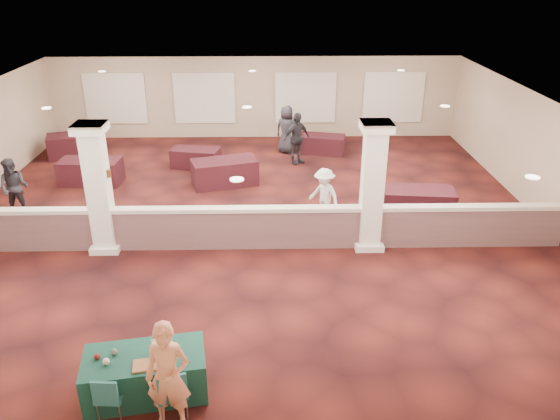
{
  "coord_description": "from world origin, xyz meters",
  "views": [
    {
      "loc": [
        0.55,
        -13.53,
        6.5
      ],
      "look_at": [
        0.79,
        -2.0,
        1.25
      ],
      "focal_mm": 35.0,
      "sensor_mm": 36.0,
      "label": 1
    }
  ],
  "objects_px": {
    "conf_chair_main": "(172,391)",
    "far_table_front_right": "(418,203)",
    "far_table_back_left": "(77,145)",
    "attendee_d": "(287,130)",
    "attendee_c": "(297,138)",
    "attendee_b": "(324,195)",
    "far_table_front_center": "(225,172)",
    "attendee_a": "(14,188)",
    "woman": "(168,377)",
    "conf_chair_side": "(108,394)",
    "far_table_back_right": "(322,144)",
    "far_table_front_left": "(91,171)",
    "far_table_back_center": "(196,158)",
    "near_table": "(146,374)"
  },
  "relations": [
    {
      "from": "far_table_front_center",
      "to": "attendee_b",
      "type": "bearing_deg",
      "value": -43.81
    },
    {
      "from": "conf_chair_main",
      "to": "attendee_c",
      "type": "bearing_deg",
      "value": 58.9
    },
    {
      "from": "far_table_front_left",
      "to": "far_table_back_center",
      "type": "relative_size",
      "value": 1.18
    },
    {
      "from": "conf_chair_side",
      "to": "far_table_back_right",
      "type": "xyz_separation_m",
      "value": [
        4.44,
        12.96,
        -0.15
      ]
    },
    {
      "from": "far_table_front_right",
      "to": "attendee_d",
      "type": "xyz_separation_m",
      "value": [
        -3.49,
        5.68,
        0.48
      ]
    },
    {
      "from": "far_table_front_center",
      "to": "conf_chair_main",
      "type": "bearing_deg",
      "value": -90.51
    },
    {
      "from": "far_table_back_left",
      "to": "conf_chair_main",
      "type": "bearing_deg",
      "value": -66.71
    },
    {
      "from": "conf_chair_main",
      "to": "attendee_d",
      "type": "xyz_separation_m",
      "value": [
        2.16,
        13.06,
        0.33
      ]
    },
    {
      "from": "far_table_front_right",
      "to": "attendee_d",
      "type": "relative_size",
      "value": 1.11
    },
    {
      "from": "near_table",
      "to": "far_table_back_center",
      "type": "distance_m",
      "value": 10.95
    },
    {
      "from": "far_table_front_center",
      "to": "near_table",
      "type": "bearing_deg",
      "value": -93.8
    },
    {
      "from": "attendee_a",
      "to": "far_table_back_center",
      "type": "bearing_deg",
      "value": 41.44
    },
    {
      "from": "far_table_back_center",
      "to": "near_table",
      "type": "bearing_deg",
      "value": -87.38
    },
    {
      "from": "conf_chair_main",
      "to": "attendee_b",
      "type": "height_order",
      "value": "attendee_b"
    },
    {
      "from": "conf_chair_main",
      "to": "far_table_front_right",
      "type": "bearing_deg",
      "value": 33.26
    },
    {
      "from": "conf_chair_side",
      "to": "far_table_back_left",
      "type": "bearing_deg",
      "value": 113.35
    },
    {
      "from": "near_table",
      "to": "far_table_front_center",
      "type": "xyz_separation_m",
      "value": [
        0.62,
        9.28,
        0.03
      ]
    },
    {
      "from": "attendee_a",
      "to": "attendee_c",
      "type": "distance_m",
      "value": 9.04
    },
    {
      "from": "far_table_back_left",
      "to": "far_table_back_right",
      "type": "height_order",
      "value": "far_table_back_left"
    },
    {
      "from": "conf_chair_main",
      "to": "far_table_back_center",
      "type": "bearing_deg",
      "value": 75.79
    },
    {
      "from": "conf_chair_side",
      "to": "far_table_back_center",
      "type": "xyz_separation_m",
      "value": [
        -0.06,
        11.52,
        -0.16
      ]
    },
    {
      "from": "attendee_c",
      "to": "attendee_b",
      "type": "bearing_deg",
      "value": -116.99
    },
    {
      "from": "conf_chair_main",
      "to": "conf_chair_side",
      "type": "height_order",
      "value": "conf_chair_main"
    },
    {
      "from": "far_table_front_center",
      "to": "attendee_c",
      "type": "distance_m",
      "value": 3.14
    },
    {
      "from": "conf_chair_main",
      "to": "attendee_a",
      "type": "bearing_deg",
      "value": 106.62
    },
    {
      "from": "far_table_back_left",
      "to": "attendee_d",
      "type": "bearing_deg",
      "value": 1.59
    },
    {
      "from": "conf_chair_side",
      "to": "attendee_b",
      "type": "xyz_separation_m",
      "value": [
        3.96,
        7.08,
        0.27
      ]
    },
    {
      "from": "woman",
      "to": "far_table_back_right",
      "type": "bearing_deg",
      "value": 77.71
    },
    {
      "from": "far_table_back_left",
      "to": "far_table_back_center",
      "type": "height_order",
      "value": "far_table_back_left"
    },
    {
      "from": "far_table_front_left",
      "to": "attendee_b",
      "type": "bearing_deg",
      "value": -22.61
    },
    {
      "from": "far_table_front_left",
      "to": "attendee_c",
      "type": "height_order",
      "value": "attendee_c"
    },
    {
      "from": "woman",
      "to": "attendee_a",
      "type": "distance_m",
      "value": 9.51
    },
    {
      "from": "far_table_front_right",
      "to": "far_table_back_center",
      "type": "xyz_separation_m",
      "value": [
        -6.68,
        4.14,
        -0.07
      ]
    },
    {
      "from": "far_table_front_left",
      "to": "attendee_d",
      "type": "xyz_separation_m",
      "value": [
        6.38,
        2.98,
        0.49
      ]
    },
    {
      "from": "woman",
      "to": "attendee_d",
      "type": "height_order",
      "value": "woman"
    },
    {
      "from": "far_table_front_center",
      "to": "far_table_back_left",
      "type": "height_order",
      "value": "far_table_front_center"
    },
    {
      "from": "near_table",
      "to": "conf_chair_side",
      "type": "height_order",
      "value": "conf_chair_side"
    },
    {
      "from": "far_table_front_left",
      "to": "far_table_back_left",
      "type": "distance_m",
      "value": 3.06
    },
    {
      "from": "conf_chair_main",
      "to": "far_table_front_left",
      "type": "xyz_separation_m",
      "value": [
        -4.21,
        10.08,
        -0.16
      ]
    },
    {
      "from": "woman",
      "to": "attendee_b",
      "type": "relative_size",
      "value": 1.21
    },
    {
      "from": "conf_chair_side",
      "to": "far_table_front_left",
      "type": "bearing_deg",
      "value": 111.65
    },
    {
      "from": "far_table_back_right",
      "to": "attendee_d",
      "type": "relative_size",
      "value": 0.95
    },
    {
      "from": "conf_chair_side",
      "to": "woman",
      "type": "distance_m",
      "value": 1.06
    },
    {
      "from": "far_table_front_right",
      "to": "attendee_a",
      "type": "bearing_deg",
      "value": 178.75
    },
    {
      "from": "conf_chair_main",
      "to": "far_table_front_left",
      "type": "height_order",
      "value": "conf_chair_main"
    },
    {
      "from": "far_table_back_left",
      "to": "attendee_c",
      "type": "height_order",
      "value": "attendee_c"
    },
    {
      "from": "woman",
      "to": "attendee_d",
      "type": "relative_size",
      "value": 1.05
    },
    {
      "from": "far_table_front_center",
      "to": "attendee_b",
      "type": "distance_m",
      "value": 4.03
    },
    {
      "from": "far_table_front_center",
      "to": "attendee_a",
      "type": "relative_size",
      "value": 1.21
    },
    {
      "from": "far_table_front_center",
      "to": "attendee_b",
      "type": "xyz_separation_m",
      "value": [
        2.9,
        -2.78,
        0.35
      ]
    }
  ]
}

